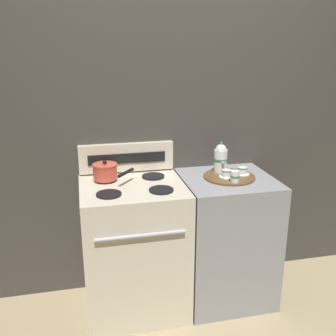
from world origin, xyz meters
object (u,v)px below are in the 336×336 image
serving_tray (229,177)px  teacup_right (227,174)px  saucepan (106,171)px  stove (134,248)px  creamer_jug (235,176)px  teacup_left (242,171)px  teapot (221,158)px

serving_tray → teacup_right: teacup_right is taller
teacup_right → saucepan: bearing=169.5°
stove → saucepan: saucepan is taller
stove → creamer_jug: (0.66, -0.12, 0.51)m
creamer_jug → serving_tray: bearing=85.1°
stove → teacup_right: 0.82m
stove → serving_tray: (0.67, 0.01, 0.47)m
saucepan → teacup_left: size_ratio=2.64×
teacup_left → teacup_right: size_ratio=1.00×
saucepan → teacup_right: bearing=-10.5°
serving_tray → teacup_right: 0.05m
teapot → teacup_right: teapot is taller
teapot → creamer_jug: teapot is taller
stove → teacup_left: bearing=1.2°
serving_tray → teacup_right: bearing=-140.4°
stove → creamer_jug: creamer_jug is taller
stove → creamer_jug: size_ratio=12.13×
teacup_right → serving_tray: bearing=39.6°
teacup_left → teacup_right: 0.13m
creamer_jug → stove: bearing=170.1°
serving_tray → teapot: (-0.03, 0.10, 0.11)m
stove → teacup_right: teacup_right is taller
teapot → serving_tray: bearing=-73.1°
stove → teapot: size_ratio=4.26×
serving_tray → creamer_jug: creamer_jug is taller
saucepan → teacup_left: (0.93, -0.12, -0.03)m
stove → teapot: (0.64, 0.11, 0.57)m
teapot → creamer_jug: bearing=-85.1°
teacup_right → creamer_jug: 0.10m
saucepan → creamer_jug: bearing=-16.9°
stove → saucepan: size_ratio=3.43×
serving_tray → creamer_jug: size_ratio=4.62×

